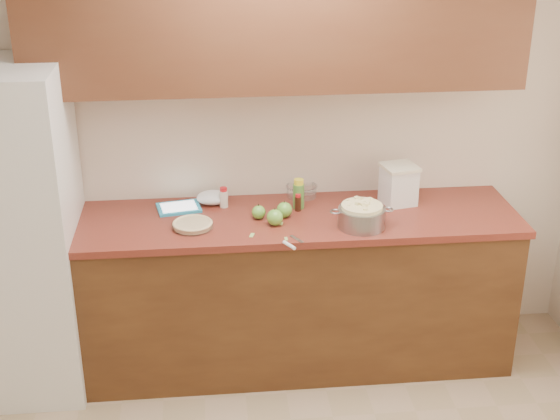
{
  "coord_description": "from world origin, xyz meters",
  "views": [
    {
      "loc": [
        -0.39,
        -2.4,
        2.66
      ],
      "look_at": [
        -0.0,
        1.43,
        0.98
      ],
      "focal_mm": 50.0,
      "sensor_mm": 36.0,
      "label": 1
    }
  ],
  "objects": [
    {
      "name": "colander",
      "position": [
        0.42,
        1.3,
        0.98
      ],
      "size": [
        0.34,
        0.25,
        0.13
      ],
      "rotation": [
        0.0,
        0.0,
        0.22
      ],
      "color": "gray",
      "rests_on": "counter_run"
    },
    {
      "name": "mixing_bowl",
      "position": [
        0.16,
        1.75,
        0.96
      ],
      "size": [
        0.18,
        0.18,
        0.07
      ],
      "rotation": [
        0.0,
        0.0,
        -0.24
      ],
      "color": "silver",
      "rests_on": "counter_run"
    },
    {
      "name": "peel_c",
      "position": [
        0.0,
        1.19,
        0.92
      ],
      "size": [
        0.02,
        0.04,
        0.0
      ],
      "primitive_type": "cube",
      "rotation": [
        0.0,
        0.0,
        -1.56
      ],
      "color": "#9CC861",
      "rests_on": "counter_run"
    },
    {
      "name": "vanilla_bottle",
      "position": [
        0.11,
        1.54,
        0.97
      ],
      "size": [
        0.03,
        0.03,
        0.1
      ],
      "rotation": [
        0.0,
        0.0,
        -0.01
      ],
      "color": "black",
      "rests_on": "counter_run"
    },
    {
      "name": "fridge",
      "position": [
        -1.44,
        1.44,
        0.9
      ],
      "size": [
        0.7,
        0.7,
        1.8
      ],
      "primitive_type": "cube",
      "color": "silver",
      "rests_on": "ground"
    },
    {
      "name": "room_shell",
      "position": [
        0.0,
        0.0,
        1.3
      ],
      "size": [
        3.6,
        3.6,
        3.6
      ],
      "color": "tan",
      "rests_on": "ground"
    },
    {
      "name": "apple_center",
      "position": [
        0.02,
        1.46,
        0.96
      ],
      "size": [
        0.09,
        0.09,
        0.1
      ],
      "color": "#65AC38",
      "rests_on": "counter_run"
    },
    {
      "name": "counter_run",
      "position": [
        0.0,
        1.48,
        0.46
      ],
      "size": [
        2.64,
        0.68,
        0.92
      ],
      "color": "#573318",
      "rests_on": "ground"
    },
    {
      "name": "lemon_bottle",
      "position": [
        0.12,
        1.58,
        1.0
      ],
      "size": [
        0.06,
        0.06,
        0.17
      ],
      "rotation": [
        0.0,
        0.0,
        -0.34
      ],
      "color": "#4C8C38",
      "rests_on": "counter_run"
    },
    {
      "name": "flour_canister",
      "position": [
        0.69,
        1.6,
        1.04
      ],
      "size": [
        0.22,
        0.22,
        0.23
      ],
      "rotation": [
        0.0,
        0.0,
        0.21
      ],
      "color": "white",
      "rests_on": "counter_run"
    },
    {
      "name": "apple_front",
      "position": [
        -0.04,
        1.36,
        0.96
      ],
      "size": [
        0.09,
        0.09,
        0.1
      ],
      "color": "#65AC38",
      "rests_on": "counter_run"
    },
    {
      "name": "tablet",
      "position": [
        -0.55,
        1.63,
        0.93
      ],
      "size": [
        0.26,
        0.22,
        0.02
      ],
      "rotation": [
        0.0,
        0.0,
        0.18
      ],
      "color": "#299CC6",
      "rests_on": "counter_run"
    },
    {
      "name": "pie",
      "position": [
        -0.47,
        1.37,
        0.94
      ],
      "size": [
        0.22,
        0.22,
        0.04
      ],
      "rotation": [
        0.0,
        0.0,
        0.08
      ],
      "color": "silver",
      "rests_on": "counter_run"
    },
    {
      "name": "upper_cabinets",
      "position": [
        0.0,
        1.63,
        1.95
      ],
      "size": [
        2.6,
        0.34,
        0.7
      ],
      "primitive_type": "cube",
      "color": "#522C19",
      "rests_on": "room_shell"
    },
    {
      "name": "peel_a",
      "position": [
        -0.0,
        1.38,
        0.92
      ],
      "size": [
        0.02,
        0.04,
        0.0
      ],
      "primitive_type": "cube",
      "rotation": [
        0.0,
        0.0,
        -1.84
      ],
      "color": "#9CC861",
      "rests_on": "counter_run"
    },
    {
      "name": "cinnamon_shaker",
      "position": [
        -0.3,
        1.64,
        0.98
      ],
      "size": [
        0.05,
        0.05,
        0.12
      ],
      "rotation": [
        0.0,
        0.0,
        -0.2
      ],
      "color": "beige",
      "rests_on": "counter_run"
    },
    {
      "name": "paring_knife",
      "position": [
        0.02,
        1.11,
        0.93
      ],
      "size": [
        0.11,
        0.18,
        0.02
      ],
      "rotation": [
        0.0,
        0.0,
        0.52
      ],
      "color": "gray",
      "rests_on": "counter_run"
    },
    {
      "name": "paper_towel",
      "position": [
        -0.36,
        1.69,
        0.96
      ],
      "size": [
        0.21,
        0.18,
        0.07
      ],
      "primitive_type": "ellipsoid",
      "rotation": [
        0.0,
        0.0,
        -0.23
      ],
      "color": "white",
      "rests_on": "counter_run"
    },
    {
      "name": "apple_left",
      "position": [
        -0.12,
        1.46,
        0.96
      ],
      "size": [
        0.08,
        0.08,
        0.09
      ],
      "color": "#65AC38",
      "rests_on": "counter_run"
    },
    {
      "name": "peel_b",
      "position": [
        -0.17,
        1.25,
        0.92
      ],
      "size": [
        0.03,
        0.05,
        0.0
      ],
      "primitive_type": "cube",
      "rotation": [
        0.0,
        0.0,
        -1.87
      ],
      "color": "#9CC861",
      "rests_on": "counter_run"
    }
  ]
}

